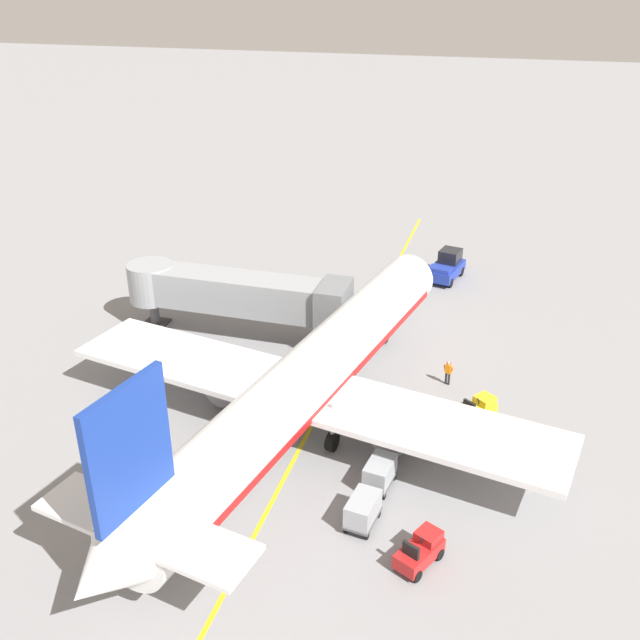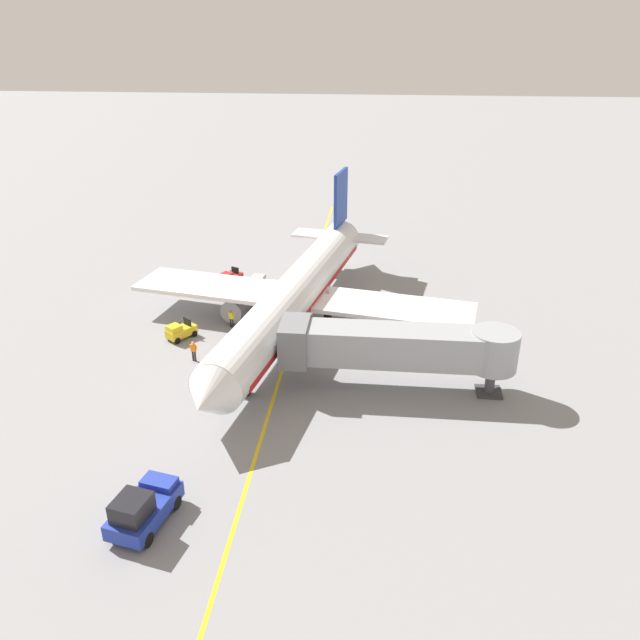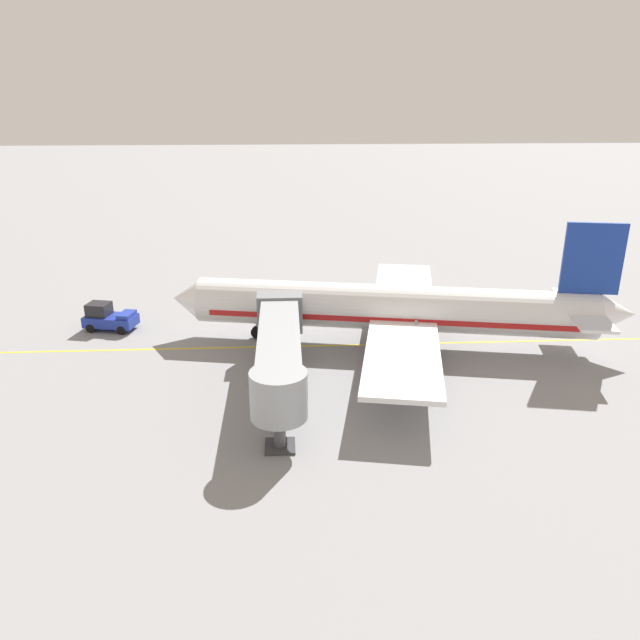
{
  "view_description": "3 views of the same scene",
  "coord_description": "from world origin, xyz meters",
  "views": [
    {
      "loc": [
        10.26,
        -33.68,
        24.31
      ],
      "look_at": [
        -1.18,
        5.43,
        4.1
      ],
      "focal_mm": 39.82,
      "sensor_mm": 36.0,
      "label": 1
    },
    {
      "loc": [
        -6.98,
        48.41,
        24.05
      ],
      "look_at": [
        -2.49,
        2.88,
        2.23
      ],
      "focal_mm": 34.93,
      "sensor_mm": 36.0,
      "label": 2
    },
    {
      "loc": [
        -47.04,
        8.58,
        19.89
      ],
      "look_at": [
        -0.62,
        5.98,
        2.5
      ],
      "focal_mm": 34.68,
      "sensor_mm": 36.0,
      "label": 3
    }
  ],
  "objects": [
    {
      "name": "ground_plane",
      "position": [
        0.0,
        0.0,
        0.0
      ],
      "size": [
        400.0,
        400.0,
        0.0
      ],
      "primitive_type": "plane",
      "color": "gray"
    },
    {
      "name": "gate_lead_in_line",
      "position": [
        0.0,
        0.0,
        0.0
      ],
      "size": [
        0.24,
        80.0,
        0.01
      ],
      "primitive_type": "cube",
      "color": "gold",
      "rests_on": "ground"
    },
    {
      "name": "parked_airliner",
      "position": [
        -0.17,
        -0.11,
        3.19
      ],
      "size": [
        30.44,
        37.18,
        10.63
      ],
      "color": "white",
      "rests_on": "ground"
    },
    {
      "name": "jet_bridge",
      "position": [
        -8.6,
        9.18,
        3.46
      ],
      "size": [
        16.73,
        3.5,
        4.98
      ],
      "color": "#93999E",
      "rests_on": "ground"
    },
    {
      "name": "pushback_tractor",
      "position": [
        4.76,
        24.28,
        1.1
      ],
      "size": [
        3.09,
        4.77,
        2.4
      ],
      "color": "#1E339E",
      "rests_on": "ground"
    },
    {
      "name": "baggage_tug_lead",
      "position": [
        9.31,
        3.0,
        0.71
      ],
      "size": [
        2.44,
        2.73,
        1.62
      ],
      "color": "gold",
      "rests_on": "ground"
    },
    {
      "name": "baggage_tug_trailing",
      "position": [
        7.86,
        -9.3,
        0.71
      ],
      "size": [
        2.18,
        2.77,
        1.62
      ],
      "color": "#B21E1E",
      "rests_on": "ground"
    },
    {
      "name": "baggage_cart_front",
      "position": [
        4.99,
        -4.6,
        0.95
      ],
      "size": [
        1.58,
        2.97,
        1.58
      ],
      "color": "#4C4C51",
      "rests_on": "ground"
    },
    {
      "name": "baggage_cart_second_in_train",
      "position": [
        4.79,
        -7.62,
        0.95
      ],
      "size": [
        1.58,
        2.97,
        1.58
      ],
      "color": "#4C4C51",
      "rests_on": "ground"
    },
    {
      "name": "ground_crew_wing_walker",
      "position": [
        7.11,
        6.64,
        0.95
      ],
      "size": [
        0.72,
        0.33,
        1.69
      ],
      "color": "#232328",
      "rests_on": "ground"
    },
    {
      "name": "ground_crew_loader",
      "position": [
        5.37,
        -2.1,
        0.95
      ],
      "size": [
        0.64,
        0.5,
        1.69
      ],
      "color": "#232328",
      "rests_on": "ground"
    },
    {
      "name": "ground_crew_marshaller",
      "position": [
        5.5,
        0.48,
        0.95
      ],
      "size": [
        0.72,
        0.32,
        1.69
      ],
      "color": "#232328",
      "rests_on": "ground"
    }
  ]
}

